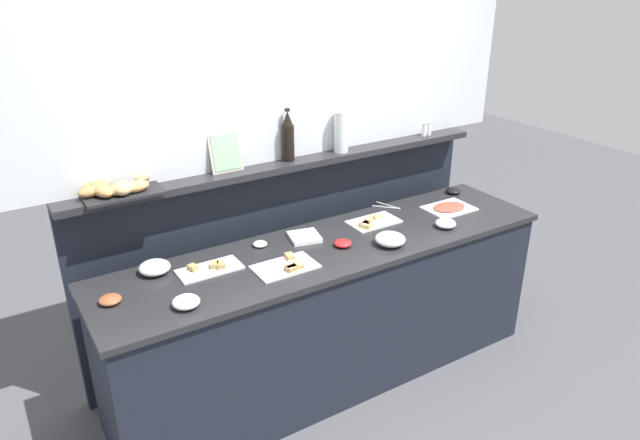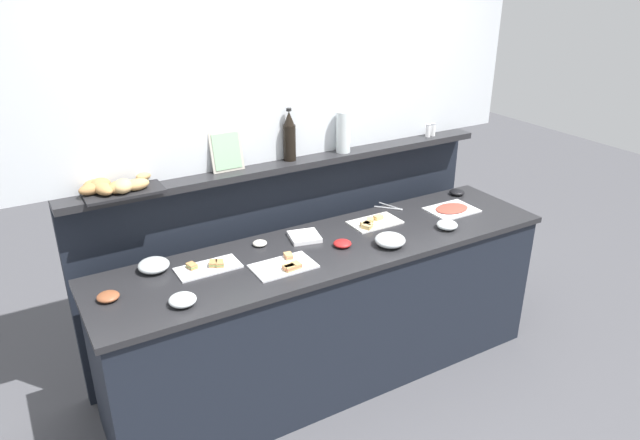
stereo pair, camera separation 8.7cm
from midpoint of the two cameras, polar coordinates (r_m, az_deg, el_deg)
The scene contains 24 objects.
ground_plane at distance 4.27m, azimuth -4.06°, elevation -10.50°, with size 12.00×12.00×0.00m, color #4C4C51.
buffet_counter at distance 3.57m, azimuth 0.32°, elevation -9.08°, with size 2.72×0.67×0.92m.
back_ledge_unit at distance 3.85m, azimuth -3.73°, elevation -2.74°, with size 2.73×0.22×1.30m.
upper_wall_panel at distance 3.49m, azimuth -4.50°, elevation 16.35°, with size 3.33×0.08×1.30m, color silver.
sandwich_platter_front at distance 3.11m, azimuth -4.03°, elevation -4.50°, with size 0.33×0.20×0.04m.
sandwich_platter_side at distance 3.15m, azimuth -11.46°, elevation -4.65°, with size 0.34×0.16×0.04m.
sandwich_platter_rear at distance 3.62m, azimuth 4.40°, elevation -0.18°, with size 0.31×0.19×0.04m.
cold_cuts_platter at distance 3.90m, azimuth 11.82°, elevation 1.16°, with size 0.31×0.23×0.02m.
glass_bowl_large at distance 3.36m, azimuth 6.11°, elevation -1.92°, with size 0.18×0.18×0.07m.
glass_bowl_medium at distance 3.63m, azimuth 11.45°, elevation -0.36°, with size 0.13×0.13×0.05m.
glass_bowl_small at distance 3.18m, azimuth -16.54°, elevation -4.49°, with size 0.16×0.16×0.07m.
glass_bowl_extra at distance 2.85m, azimuth -13.75°, elevation -7.79°, with size 0.13×0.13×0.05m.
condiment_bowl_cream at distance 3.33m, azimuth 1.49°, elevation -2.28°, with size 0.10×0.10×0.04m, color red.
condiment_bowl_red at distance 4.18m, azimuth 12.25°, elevation 2.79°, with size 0.10×0.10×0.04m, color black.
condiment_bowl_dark at distance 2.99m, azimuth -20.53°, elevation -7.27°, with size 0.11×0.11×0.04m, color brown.
condiment_bowl_teal at distance 3.35m, azimuth -6.59°, elevation -2.33°, with size 0.08×0.08×0.03m, color silver.
serving_tongs at distance 3.87m, azimuth 5.96°, elevation 1.31°, with size 0.13×0.18×0.01m.
napkin_stack at distance 3.42m, azimuth -2.25°, elevation -1.66°, with size 0.17×0.17×0.02m, color white.
wine_bottle_dark at distance 3.52m, azimuth -3.85°, elevation 8.02°, with size 0.08×0.08×0.32m.
salt_shaker at distance 4.11m, azimuth 9.48°, elevation 8.65°, with size 0.03×0.03×0.09m.
pepper_shaker at distance 4.14m, azimuth 9.95°, elevation 8.72°, with size 0.03×0.03×0.09m.
bread_basket at distance 3.20m, azimuth -20.05°, elevation 2.90°, with size 0.44×0.29×0.08m.
framed_picture at distance 3.38m, azimuth -9.91°, elevation 6.53°, with size 0.19×0.07×0.23m.
water_carafe at distance 3.68m, azimuth 1.39°, elevation 8.57°, with size 0.09×0.09×0.26m, color silver.
Camera 1 is at (-1.64, -2.51, 2.42)m, focal length 32.91 mm.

